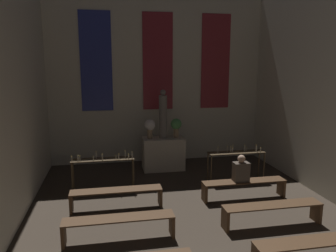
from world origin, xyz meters
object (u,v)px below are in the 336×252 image
object	(u,v)px
candle_rack_right	(236,156)
pew_back_right	(244,185)
flower_vase_right	(176,125)
person_seated	(241,170)
altar	(163,153)
candle_rack_left	(103,163)
flower_vase_left	(150,126)
statue	(163,115)
pew_third_right	(272,210)
pew_back_left	(117,195)
pew_second_right	(315,247)
pew_third_left	(119,223)

from	to	relation	value
candle_rack_right	pew_back_right	distance (m)	1.30
flower_vase_right	person_seated	xyz separation A→B (m)	(1.00, -2.59, -0.63)
candle_rack_right	pew_back_right	size ratio (longest dim) A/B	0.78
flower_vase_right	pew_back_right	distance (m)	2.99
altar	candle_rack_left	world-z (taller)	candle_rack_left
flower_vase_left	candle_rack_left	xyz separation A→B (m)	(-1.38, -1.38, -0.64)
pew_back_right	statue	bearing A→B (deg)	120.00
statue	flower_vase_right	bearing A→B (deg)	0.00
pew_third_right	pew_back_right	size ratio (longest dim) A/B	1.00
pew_back_left	candle_rack_left	bearing A→B (deg)	103.27
flower_vase_left	pew_second_right	world-z (taller)	flower_vase_left
candle_rack_left	pew_back_left	distance (m)	1.30
flower_vase_left	candle_rack_right	size ratio (longest dim) A/B	0.37
statue	flower_vase_left	world-z (taller)	statue
flower_vase_right	candle_rack_left	distance (m)	2.66
statue	pew_back_right	world-z (taller)	statue
flower_vase_right	pew_third_right	world-z (taller)	flower_vase_right
statue	flower_vase_left	distance (m)	0.51
statue	pew_back_right	size ratio (longest dim) A/B	0.72
altar	pew_third_right	world-z (taller)	altar
flower_vase_right	pew_third_left	size ratio (longest dim) A/B	0.29
person_seated	pew_back_right	bearing A→B (deg)	0.00
flower_vase_left	pew_third_right	distance (m)	4.50
pew_third_left	pew_back_right	distance (m)	3.29
candle_rack_left	candle_rack_right	size ratio (longest dim) A/B	1.00
statue	pew_third_left	distance (m)	4.43
flower_vase_right	candle_rack_left	bearing A→B (deg)	-147.62
pew_second_right	pew_back_left	distance (m)	4.05
pew_second_right	pew_back_left	bearing A→B (deg)	137.70
altar	pew_third_right	xyz separation A→B (m)	(1.50, -3.95, -0.16)
altar	statue	xyz separation A→B (m)	(0.00, 0.00, 1.17)
statue	candle_rack_left	bearing A→B (deg)	-142.16
candle_rack_right	person_seated	world-z (taller)	person_seated
statue	person_seated	bearing A→B (deg)	-61.54
candle_rack_right	pew_back_left	distance (m)	3.52
pew_third_left	person_seated	size ratio (longest dim) A/B	3.15
flower_vase_left	candle_rack_right	world-z (taller)	flower_vase_left
flower_vase_right	candle_rack_right	distance (m)	2.06
pew_third_right	pew_back_right	bearing A→B (deg)	90.00
statue	flower_vase_right	distance (m)	0.51
altar	pew_third_left	world-z (taller)	altar
altar	pew_second_right	xyz separation A→B (m)	(1.50, -5.32, -0.16)
flower_vase_left	pew_back_right	bearing A→B (deg)	-53.80
pew_second_right	pew_third_right	world-z (taller)	same
person_seated	pew_third_left	bearing A→B (deg)	-154.86
pew_second_right	flower_vase_right	bearing A→B (deg)	101.64
candle_rack_left	pew_third_left	bearing A→B (deg)	-83.67
pew_back_left	pew_back_right	world-z (taller)	same
pew_third_left	pew_back_right	size ratio (longest dim) A/B	1.00
altar	candle_rack_left	xyz separation A→B (m)	(-1.78, -1.38, 0.21)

